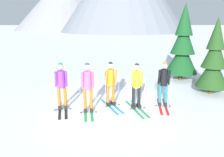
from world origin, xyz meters
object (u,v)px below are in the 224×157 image
at_px(skier_in_purple, 61,83).
at_px(pine_tree_near, 214,60).
at_px(skier_in_black, 164,81).
at_px(skier_in_orange, 110,81).
at_px(skier_in_yellow, 137,84).
at_px(skier_in_pink, 88,84).
at_px(pine_tree_mid, 183,46).

xyz_separation_m(skier_in_purple, pine_tree_near, (6.41, 1.55, 0.56)).
bearing_deg(skier_in_black, skier_in_purple, -177.67).
bearing_deg(skier_in_black, skier_in_orange, 176.49).
distance_m(skier_in_orange, skier_in_black, 2.02).
bearing_deg(skier_in_black, pine_tree_near, 28.36).
xyz_separation_m(skier_in_orange, skier_in_yellow, (0.95, -0.35, -0.03)).
bearing_deg(skier_in_pink, pine_tree_mid, 41.79).
height_order(skier_in_orange, pine_tree_mid, pine_tree_mid).
relative_size(skier_in_orange, pine_tree_mid, 0.42).
distance_m(skier_in_pink, pine_tree_near, 5.78).
xyz_separation_m(skier_in_black, pine_tree_mid, (2.08, 3.92, 0.93)).
bearing_deg(pine_tree_near, skier_in_pink, -160.95).
relative_size(pine_tree_near, pine_tree_mid, 0.82).
bearing_deg(skier_in_purple, pine_tree_near, 13.63).
distance_m(skier_in_purple, skier_in_yellow, 2.75).
xyz_separation_m(skier_in_orange, skier_in_black, (2.02, -0.12, 0.01)).
height_order(skier_in_pink, skier_in_orange, skier_in_pink).
bearing_deg(skier_in_orange, pine_tree_mid, 42.85).
bearing_deg(pine_tree_near, skier_in_orange, -164.53).
bearing_deg(skier_in_purple, skier_in_orange, 8.81).
relative_size(skier_in_purple, pine_tree_mid, 0.43).
height_order(skier_in_pink, skier_in_black, skier_in_pink).
height_order(skier_in_yellow, pine_tree_near, pine_tree_near).
relative_size(skier_in_purple, skier_in_yellow, 0.97).
bearing_deg(pine_tree_mid, skier_in_purple, -145.34).
relative_size(skier_in_purple, skier_in_orange, 1.02).
relative_size(skier_in_yellow, pine_tree_near, 0.54).
distance_m(skier_in_orange, pine_tree_near, 4.82).
distance_m(skier_in_purple, pine_tree_mid, 7.23).
relative_size(skier_in_pink, skier_in_yellow, 0.99).
distance_m(skier_in_yellow, pine_tree_near, 4.06).
height_order(skier_in_purple, pine_tree_mid, pine_tree_mid).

